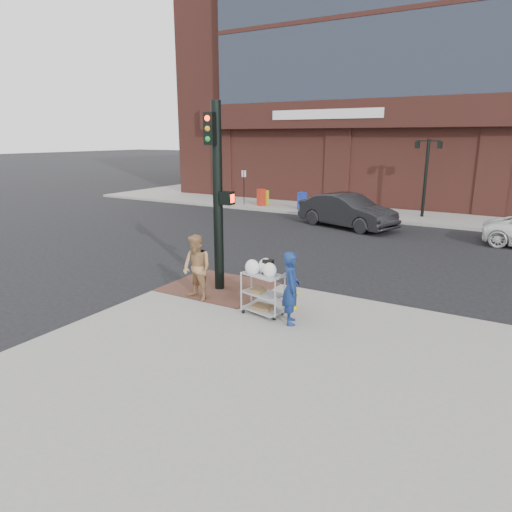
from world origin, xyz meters
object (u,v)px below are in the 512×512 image
Objects in this scene: traffic_signal_pole at (218,192)px; sedan_dark at (347,211)px; fire_hydrant at (292,293)px; pedestrian_tan at (197,268)px; lamp_post at (426,169)px; utility_cart at (263,290)px; woman_blue at (291,288)px.

sedan_dark is at bearing 91.20° from traffic_signal_pole.
sedan_dark is at bearing 102.96° from fire_hydrant.
pedestrian_tan reaches higher than sedan_dark.
sedan_dark is at bearing -122.95° from lamp_post.
utility_cart is 0.85m from fire_hydrant.
lamp_post is 16.48m from pedestrian_tan.
woman_blue is 12.57m from sedan_dark.
lamp_post is 0.82× the size of sedan_dark.
lamp_post is at bearing -14.16° from sedan_dark.
utility_cart is at bearing -91.87° from lamp_post.
fire_hydrant is (2.38, -0.31, -2.29)m from traffic_signal_pole.
fire_hydrant is (2.61, -11.36, -0.26)m from sedan_dark.
pedestrian_tan is 0.35× the size of sedan_dark.
pedestrian_tan reaches higher than fire_hydrant.
sedan_dark is (-2.71, -4.18, -1.81)m from lamp_post.
traffic_signal_pole is 2.92× the size of pedestrian_tan.
traffic_signal_pole is 11.23m from sedan_dark.
traffic_signal_pole is 1.02× the size of sedan_dark.
traffic_signal_pole reaches higher than lamp_post.
fire_hydrant is at bearing 57.93° from utility_cart.
fire_hydrant is (-0.09, -15.54, -2.07)m from lamp_post.
pedestrian_tan is at bearing -90.56° from traffic_signal_pole.
lamp_post reaches higher than fire_hydrant.
sedan_dark is 3.63× the size of utility_cart.
traffic_signal_pole is 6.49× the size of fire_hydrant.
fire_hydrant is at bearing -148.25° from sedan_dark.
utility_cart is (1.95, -1.01, -2.07)m from traffic_signal_pole.
woman_blue is (0.28, -16.39, -1.63)m from lamp_post.
traffic_signal_pole is at bearing -99.24° from lamp_post.
woman_blue is at bearing 8.48° from pedestrian_tan.
woman_blue is at bearing -89.02° from lamp_post.
pedestrian_tan is at bearing -98.72° from lamp_post.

